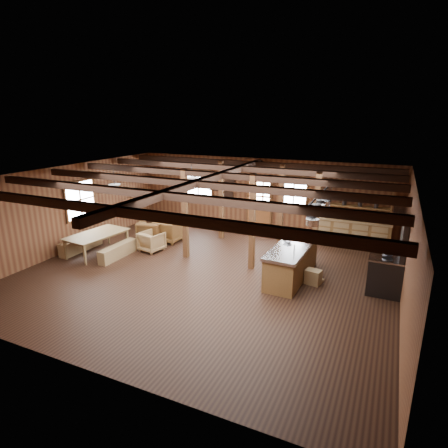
{
  "coord_description": "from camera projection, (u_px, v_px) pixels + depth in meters",
  "views": [
    {
      "loc": [
        4.51,
        -8.61,
        4.35
      ],
      "look_at": [
        0.13,
        0.96,
        1.26
      ],
      "focal_mm": 30.0,
      "sensor_mm": 36.0,
      "label": 1
    }
  ],
  "objects": [
    {
      "name": "pendant_lamps",
      "position": [
        155.0,
        184.0,
        11.67
      ],
      "size": [
        1.86,
        2.36,
        0.66
      ],
      "color": "#2B2B2E",
      "rests_on": "ceiling"
    },
    {
      "name": "ceiling_joists",
      "position": [
        207.0,
        180.0,
        9.94
      ],
      "size": [
        9.8,
        8.82,
        0.18
      ],
      "color": "black",
      "rests_on": "ceiling"
    },
    {
      "name": "armchair_a",
      "position": [
        151.0,
        231.0,
        13.17
      ],
      "size": [
        0.99,
        1.01,
        0.77
      ],
      "primitive_type": "imported",
      "rotation": [
        0.0,
        0.0,
        3.36
      ],
      "color": "brown",
      "rests_on": "floor"
    },
    {
      "name": "armchair_c",
      "position": [
        152.0,
        241.0,
        12.32
      ],
      "size": [
        0.82,
        0.84,
        0.65
      ],
      "primitive_type": "imported",
      "rotation": [
        0.0,
        0.0,
        2.94
      ],
      "color": "#987245",
      "rests_on": "floor"
    },
    {
      "name": "bowl",
      "position": [
        287.0,
        241.0,
        10.34
      ],
      "size": [
        0.31,
        0.31,
        0.06
      ],
      "primitive_type": "imported",
      "rotation": [
        0.0,
        0.0,
        -0.32
      ],
      "color": "silver",
      "rests_on": "kitchen_island"
    },
    {
      "name": "room",
      "position": [
        205.0,
        227.0,
        10.14
      ],
      "size": [
        10.04,
        9.04,
        2.84
      ],
      "color": "black",
      "rests_on": "ground"
    },
    {
      "name": "window_back_right",
      "position": [
        294.0,
        194.0,
        13.46
      ],
      "size": [
        1.02,
        0.06,
        1.32
      ],
      "color": "white",
      "rests_on": "wall_back"
    },
    {
      "name": "back_counter",
      "position": [
        351.0,
        229.0,
        12.68
      ],
      "size": [
        2.55,
        0.6,
        2.45
      ],
      "color": "brown",
      "rests_on": "floor"
    },
    {
      "name": "armchair_b",
      "position": [
        169.0,
        231.0,
        13.23
      ],
      "size": [
        0.85,
        0.88,
        0.78
      ],
      "primitive_type": "imported",
      "rotation": [
        0.0,
        0.0,
        3.16
      ],
      "color": "brown",
      "rests_on": "floor"
    },
    {
      "name": "notice_boards",
      "position": [
        223.0,
        187.0,
        14.56
      ],
      "size": [
        1.08,
        0.03,
        0.9
      ],
      "color": "silver",
      "rests_on": "wall_back"
    },
    {
      "name": "bench_wall",
      "position": [
        81.0,
        244.0,
        12.37
      ],
      "size": [
        0.31,
        1.64,
        0.45
      ],
      "primitive_type": "cube",
      "color": "olive",
      "rests_on": "floor"
    },
    {
      "name": "dining_table",
      "position": [
        98.0,
        244.0,
        12.04
      ],
      "size": [
        1.28,
        2.04,
        0.68
      ],
      "primitive_type": "imported",
      "rotation": [
        0.0,
        0.0,
        1.46
      ],
      "color": "olive",
      "rests_on": "floor"
    },
    {
      "name": "window_left",
      "position": [
        80.0,
        200.0,
        12.5
      ],
      "size": [
        0.14,
        1.24,
        1.32
      ],
      "color": "white",
      "rests_on": "wall_back"
    },
    {
      "name": "bench_aisle",
      "position": [
        118.0,
        251.0,
        11.76
      ],
      "size": [
        0.29,
        1.53,
        0.42
      ],
      "primitive_type": "cube",
      "color": "olive",
      "rests_on": "floor"
    },
    {
      "name": "step_stool",
      "position": [
        313.0,
        277.0,
        9.93
      ],
      "size": [
        0.5,
        0.4,
        0.4
      ],
      "primitive_type": "cube",
      "rotation": [
        0.0,
        0.0,
        -0.2
      ],
      "color": "olive",
      "rests_on": "floor"
    },
    {
      "name": "commercial_range",
      "position": [
        388.0,
        264.0,
        9.63
      ],
      "size": [
        0.84,
        1.63,
        2.02
      ],
      "color": "#2B2B2E",
      "rests_on": "floor"
    },
    {
      "name": "counter_pot",
      "position": [
        306.0,
        233.0,
        10.87
      ],
      "size": [
        0.27,
        0.27,
        0.16
      ],
      "primitive_type": "cylinder",
      "color": "silver",
      "rests_on": "kitchen_island"
    },
    {
      "name": "kitchen_island",
      "position": [
        291.0,
        262.0,
        10.21
      ],
      "size": [
        0.97,
        2.53,
        1.2
      ],
      "rotation": [
        0.0,
        0.0,
        -0.04
      ],
      "color": "brown",
      "rests_on": "floor"
    },
    {
      "name": "timber_posts",
      "position": [
        250.0,
        212.0,
        11.75
      ],
      "size": [
        3.95,
        2.35,
        2.8
      ],
      "color": "#4A2515",
      "rests_on": "floor"
    },
    {
      "name": "window_back_left",
      "position": [
        198.0,
        185.0,
        15.01
      ],
      "size": [
        1.32,
        0.06,
        1.32
      ],
      "color": "white",
      "rests_on": "wall_back"
    },
    {
      "name": "pot_rack",
      "position": [
        321.0,
        205.0,
        8.91
      ],
      "size": [
        0.41,
        3.0,
        0.44
      ],
      "color": "#2B2B2E",
      "rests_on": "ceiling"
    },
    {
      "name": "back_door",
      "position": [
        259.0,
        209.0,
        14.17
      ],
      "size": [
        1.02,
        0.08,
        2.15
      ],
      "color": "brown",
      "rests_on": "floor"
    }
  ]
}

